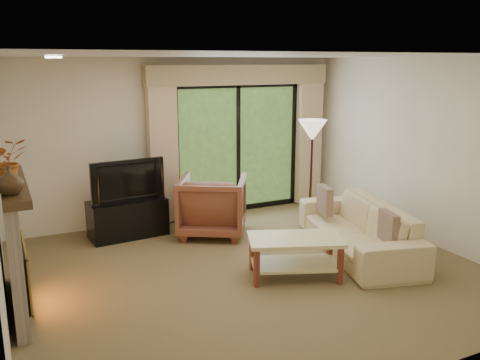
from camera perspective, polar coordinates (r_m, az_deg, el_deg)
name	(u,v)px	position (r m, az deg, el deg)	size (l,w,h in m)	color
floor	(251,271)	(6.40, 1.19, -10.20)	(5.50, 5.50, 0.00)	brown
ceiling	(252,56)	(5.87, 1.32, 13.78)	(5.50, 5.50, 0.00)	silver
wall_back	(181,140)	(8.27, -6.69, 4.50)	(5.00, 5.00, 0.00)	#EEDEC7
wall_front	(403,231)	(4.02, 17.79, -5.47)	(5.00, 5.00, 0.00)	#EEDEC7
wall_right	(424,151)	(7.63, 19.99, 3.06)	(5.00, 5.00, 0.00)	#EEDEC7
fireplace	(13,247)	(5.73, -24.09, -6.89)	(0.24, 1.70, 1.37)	gray
sliding_door	(238,148)	(8.63, -0.25, 3.61)	(2.26, 0.10, 2.16)	black
curtain_left	(163,149)	(8.03, -8.65, 3.45)	(0.45, 0.18, 2.35)	#D2B28A
curtain_right	(308,138)	(9.18, 7.69, 4.71)	(0.45, 0.18, 2.35)	#D2B28A
cornice	(240,75)	(8.43, 0.01, 11.72)	(3.20, 0.24, 0.32)	tan
media_console	(128,218)	(7.70, -12.48, -4.21)	(1.11, 0.50, 0.55)	black
tv	(126,180)	(7.54, -12.70, 0.05)	(1.07, 0.14, 0.62)	black
armchair	(212,205)	(7.57, -3.12, -2.87)	(0.95, 0.98, 0.89)	brown
sofa	(358,228)	(7.08, 13.06, -5.27)	(2.32, 0.91, 0.68)	#D3BD87
pillow_near	(388,227)	(6.48, 16.32, -5.09)	(0.10, 0.38, 0.38)	#4E2C21
pillow_far	(325,200)	(7.47, 9.49, -2.25)	(0.11, 0.41, 0.41)	#4E2C21
coffee_table	(295,257)	(6.18, 6.18, -8.62)	(1.11, 0.61, 0.50)	beige
floor_lamp	(311,173)	(8.02, 7.97, 0.79)	(0.45, 0.45, 1.66)	beige
vase	(9,180)	(5.00, -24.49, -0.04)	(0.25, 0.25, 0.26)	#422F1A
branches	(6,161)	(5.50, -24.76, 1.99)	(0.39, 0.34, 0.43)	#B35A1F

